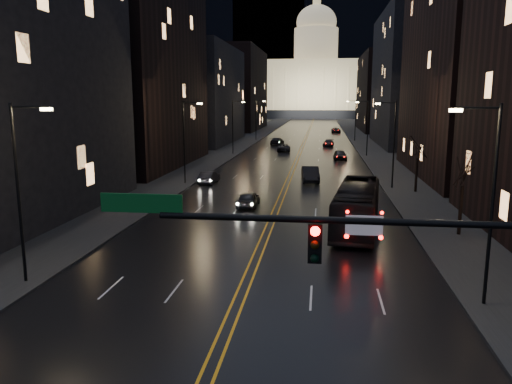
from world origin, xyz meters
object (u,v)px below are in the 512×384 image
(bus, at_px, (357,207))
(oncoming_car_a, at_px, (248,199))
(oncoming_car_b, at_px, (209,177))
(receding_car_a, at_px, (310,174))
(traffic_signal, at_px, (412,266))

(bus, relative_size, oncoming_car_a, 2.81)
(oncoming_car_a, xyz_separation_m, oncoming_car_b, (-6.00, 11.37, -0.02))
(oncoming_car_b, distance_m, receding_car_a, 11.35)
(receding_car_a, bearing_deg, traffic_signal, -90.52)
(traffic_signal, distance_m, receding_car_a, 43.92)
(traffic_signal, height_order, receding_car_a, traffic_signal)
(traffic_signal, distance_m, oncoming_car_a, 30.93)
(traffic_signal, bearing_deg, oncoming_car_a, 105.94)
(bus, bearing_deg, oncoming_car_b, 137.08)
(oncoming_car_a, xyz_separation_m, receding_car_a, (5.00, 14.14, 0.15))
(oncoming_car_b, bearing_deg, traffic_signal, 112.42)
(oncoming_car_a, bearing_deg, receding_car_a, -109.48)
(traffic_signal, xyz_separation_m, bus, (0.34, 23.05, -3.47))
(bus, bearing_deg, traffic_signal, -83.49)
(traffic_signal, xyz_separation_m, oncoming_car_a, (-8.41, 29.44, -4.39))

